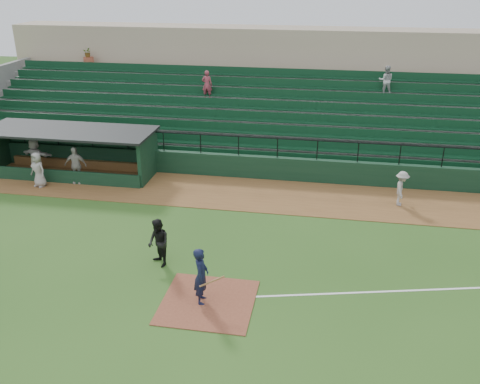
# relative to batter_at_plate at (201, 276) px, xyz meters

# --- Properties ---
(ground) EXTENTS (90.00, 90.00, 0.00)m
(ground) POSITION_rel_batter_at_plate_xyz_m (0.20, 1.00, -0.98)
(ground) COLOR #2B511A
(ground) RESTS_ON ground
(warning_track) EXTENTS (40.00, 4.00, 0.03)m
(warning_track) POSITION_rel_batter_at_plate_xyz_m (0.20, 9.00, -0.97)
(warning_track) COLOR brown
(warning_track) RESTS_ON ground
(home_plate_dirt) EXTENTS (3.00, 3.00, 0.03)m
(home_plate_dirt) POSITION_rel_batter_at_plate_xyz_m (0.20, -0.00, -0.97)
(home_plate_dirt) COLOR brown
(home_plate_dirt) RESTS_ON ground
(foul_line) EXTENTS (17.49, 4.44, 0.01)m
(foul_line) POSITION_rel_batter_at_plate_xyz_m (8.20, 2.20, -0.98)
(foul_line) COLOR white
(foul_line) RESTS_ON ground
(stadium_structure) EXTENTS (38.00, 13.08, 6.40)m
(stadium_structure) POSITION_rel_batter_at_plate_xyz_m (0.20, 17.45, 1.32)
(stadium_structure) COLOR black
(stadium_structure) RESTS_ON ground
(dugout) EXTENTS (8.90, 3.20, 2.42)m
(dugout) POSITION_rel_batter_at_plate_xyz_m (-9.55, 10.55, 0.35)
(dugout) COLOR black
(dugout) RESTS_ON ground
(batter_at_plate) EXTENTS (1.08, 0.77, 1.97)m
(batter_at_plate) POSITION_rel_batter_at_plate_xyz_m (0.00, 0.00, 0.00)
(batter_at_plate) COLOR black
(batter_at_plate) RESTS_ON ground
(umpire) EXTENTS (1.11, 1.11, 1.82)m
(umpire) POSITION_rel_batter_at_plate_xyz_m (-2.09, 1.99, -0.07)
(umpire) COLOR black
(umpire) RESTS_ON ground
(runner) EXTENTS (0.72, 1.11, 1.63)m
(runner) POSITION_rel_batter_at_plate_xyz_m (7.14, 8.96, -0.14)
(runner) COLOR #9F9995
(runner) RESTS_ON warning_track
(dugout_player_a) EXTENTS (1.16, 0.58, 1.91)m
(dugout_player_a) POSITION_rel_batter_at_plate_xyz_m (-8.69, 8.87, -0.00)
(dugout_player_a) COLOR #A09B95
(dugout_player_a) RESTS_ON warning_track
(dugout_player_b) EXTENTS (1.00, 0.81, 1.76)m
(dugout_player_b) POSITION_rel_batter_at_plate_xyz_m (-10.33, 8.13, -0.07)
(dugout_player_b) COLOR #9D9793
(dugout_player_b) RESTS_ON warning_track
(dugout_player_c) EXTENTS (1.86, 0.88, 1.93)m
(dugout_player_c) POSITION_rel_batter_at_plate_xyz_m (-11.38, 9.77, 0.01)
(dugout_player_c) COLOR #A9A49E
(dugout_player_c) RESTS_ON warning_track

